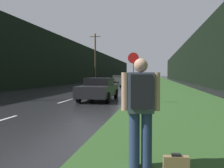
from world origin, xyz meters
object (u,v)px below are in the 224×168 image
Objects in this scene: car_passing_near at (99,89)px; car_passing_far at (128,81)px; stop_sign at (133,73)px; suitcase at (176,165)px; car_oncoming at (118,79)px; hitchhiker_with_backpack at (141,106)px.

car_passing_far is (-0.00, 16.94, 0.05)m from car_passing_near.
stop_sign is at bearing 150.84° from car_passing_near.
suitcase is 0.09× the size of car_oncoming.
stop_sign is 2.74m from car_passing_near.
car_oncoming reaches higher than suitcase.
hitchhiker_with_backpack is at bearing 161.92° from suitcase.
stop_sign reaches higher than car_oncoming.
suitcase is at bearing -18.08° from hitchhiker_with_backpack.
car_passing_near is at bearing -83.38° from car_oncoming.
car_passing_near is at bearing 99.67° from hitchhiker_with_backpack.
stop_sign reaches higher than car_passing_near.
hitchhiker_with_backpack is at bearing -84.23° from stop_sign.
car_oncoming is (-3.68, 31.71, 0.07)m from car_passing_near.
car_oncoming is (-6.85, 42.12, -0.29)m from hitchhiker_with_backpack.
car_passing_far is (-3.17, 27.36, -0.31)m from hitchhiker_with_backpack.
stop_sign is at bearing 91.90° from suitcase.
suitcase is 11.18m from car_passing_near.
car_passing_far reaches higher than suitcase.
car_passing_near is 1.01× the size of car_passing_far.
stop_sign is 1.51× the size of hitchhiker_with_backpack.
stop_sign is 18.35m from car_passing_far.
car_oncoming is at bearing -76.01° from car_passing_far.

